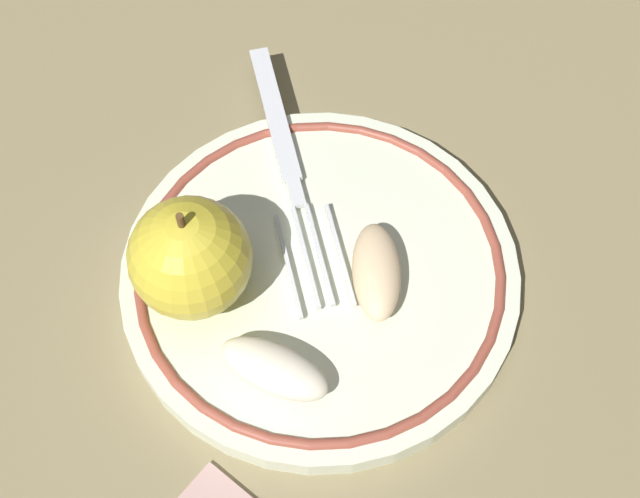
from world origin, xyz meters
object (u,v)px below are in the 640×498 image
(plate, at_px, (320,274))
(apple_slice_back, at_px, (277,370))
(apple_slice_front, at_px, (376,271))
(fork, at_px, (287,160))
(apple_red_whole, at_px, (190,258))

(plate, bearing_deg, apple_slice_back, 96.99)
(apple_slice_front, height_order, apple_slice_back, same)
(apple_slice_front, relative_size, fork, 0.37)
(plate, relative_size, fork, 1.40)
(fork, bearing_deg, apple_red_whole, -42.47)
(plate, relative_size, apple_slice_front, 3.74)
(apple_slice_back, height_order, fork, apple_slice_back)
(plate, bearing_deg, apple_red_whole, 36.33)
(plate, height_order, apple_red_whole, apple_red_whole)
(apple_slice_back, bearing_deg, apple_slice_front, -106.74)
(apple_slice_front, bearing_deg, fork, -149.46)
(apple_slice_back, distance_m, fork, 0.14)
(plate, height_order, apple_slice_back, apple_slice_back)
(apple_slice_back, bearing_deg, plate, -82.76)
(apple_slice_back, relative_size, fork, 0.37)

